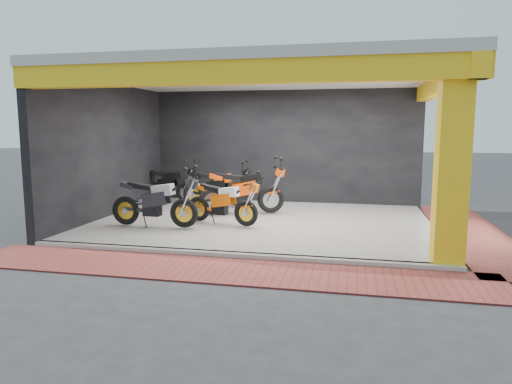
% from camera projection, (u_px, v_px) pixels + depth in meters
% --- Properties ---
extents(ground, '(80.00, 80.00, 0.00)m').
position_uv_depth(ground, '(244.00, 244.00, 9.32)').
color(ground, '#2D2D30').
rests_on(ground, ground).
extents(showroom_floor, '(8.00, 6.00, 0.10)m').
position_uv_depth(showroom_floor, '(263.00, 222.00, 11.25)').
color(showroom_floor, silver).
rests_on(showroom_floor, ground).
extents(showroom_ceiling, '(8.40, 6.40, 0.20)m').
position_uv_depth(showroom_ceiling, '(263.00, 75.00, 10.76)').
color(showroom_ceiling, beige).
rests_on(showroom_ceiling, corner_column).
extents(back_wall, '(8.20, 0.20, 3.50)m').
position_uv_depth(back_wall, '(283.00, 148.00, 14.02)').
color(back_wall, black).
rests_on(back_wall, ground).
extents(left_wall, '(0.20, 6.20, 3.50)m').
position_uv_depth(left_wall, '(109.00, 152.00, 11.87)').
color(left_wall, black).
rests_on(left_wall, ground).
extents(corner_column, '(0.50, 0.50, 3.50)m').
position_uv_depth(corner_column, '(452.00, 164.00, 7.57)').
color(corner_column, yellow).
rests_on(corner_column, ground).
extents(header_beam_front, '(8.40, 0.30, 0.40)m').
position_uv_depth(header_beam_front, '(229.00, 73.00, 7.90)').
color(header_beam_front, yellow).
rests_on(header_beam_front, corner_column).
extents(header_beam_right, '(0.30, 6.40, 0.40)m').
position_uv_depth(header_beam_right, '(442.00, 84.00, 9.97)').
color(header_beam_right, yellow).
rests_on(header_beam_right, corner_column).
extents(floor_kerb, '(8.00, 0.20, 0.10)m').
position_uv_depth(floor_kerb, '(231.00, 255.00, 8.32)').
color(floor_kerb, silver).
rests_on(floor_kerb, ground).
extents(paver_front, '(9.00, 1.40, 0.03)m').
position_uv_depth(paver_front, '(218.00, 270.00, 7.57)').
color(paver_front, '#9B3332').
rests_on(paver_front, ground).
extents(paver_right, '(1.40, 7.00, 0.03)m').
position_uv_depth(paver_right, '(472.00, 233.00, 10.25)').
color(paver_right, '#9B3332').
rests_on(paver_right, ground).
extents(moto_hero, '(2.14, 1.25, 1.23)m').
position_uv_depth(moto_hero, '(246.00, 201.00, 10.37)').
color(moto_hero, '#FF630A').
rests_on(moto_hero, showroom_floor).
extents(moto_row_a, '(2.24, 0.87, 1.36)m').
position_uv_depth(moto_row_a, '(184.00, 199.00, 10.19)').
color(moto_row_a, black).
rests_on(moto_row_a, showroom_floor).
extents(moto_row_b, '(2.54, 1.72, 1.46)m').
position_uv_depth(moto_row_b, '(271.00, 187.00, 12.00)').
color(moto_row_b, '#F6490A').
rests_on(moto_row_b, showroom_floor).
extents(moto_row_c, '(2.15, 0.83, 1.30)m').
position_uv_depth(moto_row_c, '(239.00, 185.00, 12.94)').
color(moto_row_c, black).
rests_on(moto_row_c, showroom_floor).
extents(moto_row_d, '(2.16, 1.03, 1.27)m').
position_uv_depth(moto_row_d, '(186.00, 182.00, 13.76)').
color(moto_row_d, black).
rests_on(moto_row_d, showroom_floor).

